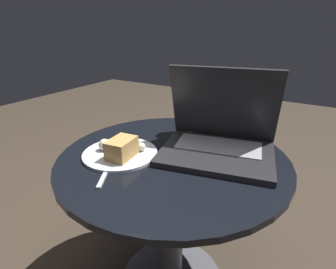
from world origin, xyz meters
name	(u,v)px	position (x,y,z in m)	size (l,w,h in m)	color
table	(173,194)	(0.00, 0.00, 0.40)	(0.70, 0.70, 0.54)	#515156
laptop	(219,136)	(0.11, 0.09, 0.60)	(0.38, 0.33, 0.26)	#232326
beer_glass	(193,107)	(-0.03, 0.19, 0.64)	(0.07, 0.07, 0.20)	gold
snack_plate	(120,151)	(-0.13, -0.09, 0.56)	(0.23, 0.23, 0.07)	silver
fork	(109,166)	(-0.12, -0.16, 0.55)	(0.11, 0.17, 0.00)	#B2B2B7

